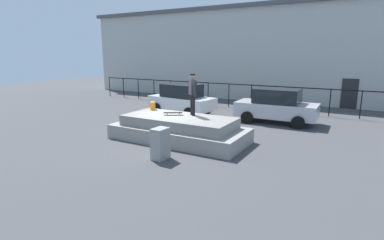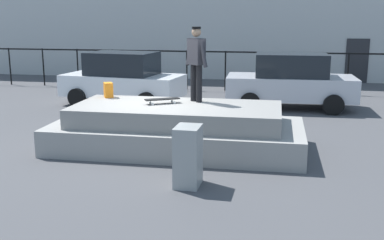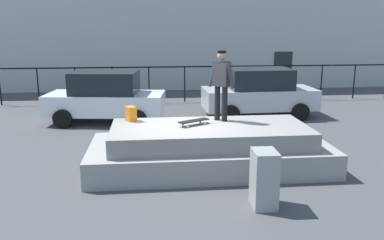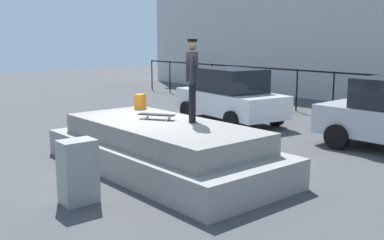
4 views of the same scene
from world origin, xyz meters
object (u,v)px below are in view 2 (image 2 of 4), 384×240
at_px(car_silver_sedan_mid, 291,81).
at_px(utility_box, 188,156).
at_px(skateboarder, 196,59).
at_px(skateboard, 162,99).
at_px(backpack, 108,90).
at_px(car_white_sedan_near, 123,79).

relative_size(car_silver_sedan_mid, utility_box, 3.80).
relative_size(skateboarder, skateboard, 2.19).
distance_m(skateboard, car_silver_sedan_mid, 6.11).
relative_size(backpack, car_white_sedan_near, 0.09).
relative_size(skateboard, utility_box, 0.72).
bearing_deg(backpack, skateboard, 39.27).
distance_m(backpack, utility_box, 4.06).
height_order(skateboard, car_silver_sedan_mid, car_silver_sedan_mid).
bearing_deg(skateboard, car_silver_sedan_mid, 60.07).
distance_m(backpack, car_white_sedan_near, 4.45).
xyz_separation_m(skateboard, car_white_sedan_near, (-2.61, 4.91, -0.22)).
bearing_deg(skateboarder, car_white_sedan_near, 126.63).
bearing_deg(utility_box, car_silver_sedan_mid, 77.48).
bearing_deg(car_white_sedan_near, backpack, -75.89).
distance_m(skateboarder, car_white_sedan_near, 5.72).
relative_size(skateboarder, car_silver_sedan_mid, 0.42).
bearing_deg(skateboarder, car_silver_sedan_mid, 64.61).
height_order(car_white_sedan_near, utility_box, car_white_sedan_near).
distance_m(skateboard, backpack, 1.65).
xyz_separation_m(backpack, car_white_sedan_near, (-1.08, 4.31, -0.31)).
distance_m(skateboarder, car_silver_sedan_mid, 5.52).
height_order(car_white_sedan_near, car_silver_sedan_mid, car_silver_sedan_mid).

